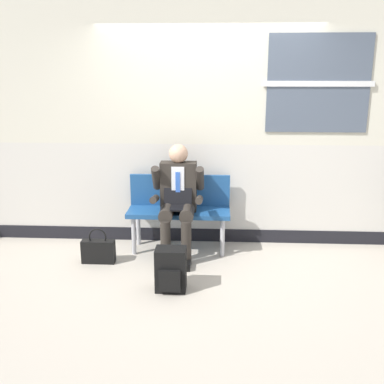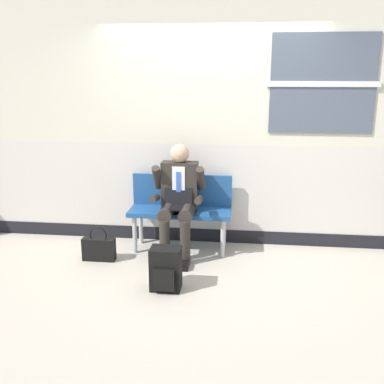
{
  "view_description": "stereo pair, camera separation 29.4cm",
  "coord_description": "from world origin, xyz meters",
  "px_view_note": "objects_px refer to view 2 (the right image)",
  "views": [
    {
      "loc": [
        0.09,
        -4.43,
        2.01
      ],
      "look_at": [
        -0.16,
        0.2,
        0.75
      ],
      "focal_mm": 42.02,
      "sensor_mm": 36.0,
      "label": 1
    },
    {
      "loc": [
        0.38,
        -4.4,
        2.01
      ],
      "look_at": [
        -0.16,
        0.2,
        0.75
      ],
      "focal_mm": 42.02,
      "sensor_mm": 36.0,
      "label": 2
    }
  ],
  "objects_px": {
    "person_seated": "(178,198)",
    "bench_with_person": "(181,205)",
    "handbag": "(99,249)",
    "backpack": "(166,269)"
  },
  "relations": [
    {
      "from": "person_seated",
      "to": "handbag",
      "type": "distance_m",
      "value": 1.03
    },
    {
      "from": "backpack",
      "to": "handbag",
      "type": "relative_size",
      "value": 1.07
    },
    {
      "from": "person_seated",
      "to": "backpack",
      "type": "xyz_separation_m",
      "value": [
        0.0,
        -0.85,
        -0.45
      ]
    },
    {
      "from": "handbag",
      "to": "bench_with_person",
      "type": "bearing_deg",
      "value": 29.11
    },
    {
      "from": "person_seated",
      "to": "handbag",
      "type": "relative_size",
      "value": 3.19
    },
    {
      "from": "bench_with_person",
      "to": "handbag",
      "type": "distance_m",
      "value": 1.03
    },
    {
      "from": "bench_with_person",
      "to": "backpack",
      "type": "distance_m",
      "value": 1.09
    },
    {
      "from": "bench_with_person",
      "to": "handbag",
      "type": "xyz_separation_m",
      "value": [
        -0.84,
        -0.47,
        -0.38
      ]
    },
    {
      "from": "person_seated",
      "to": "bench_with_person",
      "type": "bearing_deg",
      "value": 90.0
    },
    {
      "from": "person_seated",
      "to": "handbag",
      "type": "bearing_deg",
      "value": -161.88
    }
  ]
}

